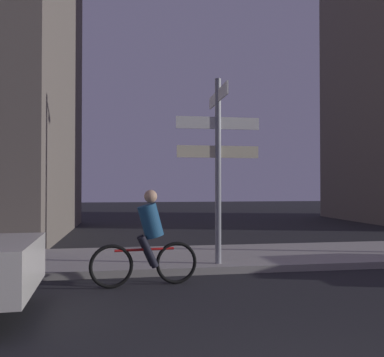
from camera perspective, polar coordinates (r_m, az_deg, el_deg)
name	(u,v)px	position (r m, az deg, el deg)	size (l,w,h in m)	color
sidewalk_kerb	(181,258)	(9.22, -1.61, -11.06)	(40.00, 2.84, 0.14)	#9E9991
signpost	(218,152)	(8.19, 3.65, 3.70)	(1.69, 1.57, 3.68)	gray
cyclist	(148,241)	(6.99, -6.19, -8.66)	(1.81, 0.38, 1.61)	black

